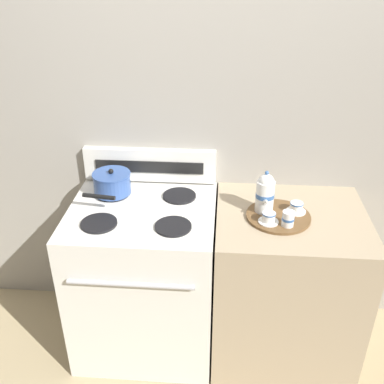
# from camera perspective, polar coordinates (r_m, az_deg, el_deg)

# --- Properties ---
(ground_plane) EXTENTS (6.00, 6.00, 0.00)m
(ground_plane) POSITION_cam_1_polar(r_m,az_deg,el_deg) (2.86, 2.63, -18.03)
(ground_plane) COLOR tan
(wall_back) EXTENTS (6.00, 0.05, 2.20)m
(wall_back) POSITION_cam_1_polar(r_m,az_deg,el_deg) (2.51, 3.49, 5.70)
(wall_back) COLOR #9E998E
(wall_back) RESTS_ON ground
(stove) EXTENTS (0.76, 0.70, 0.90)m
(stove) POSITION_cam_1_polar(r_m,az_deg,el_deg) (2.58, -5.91, -10.71)
(stove) COLOR silver
(stove) RESTS_ON ground
(control_panel) EXTENTS (0.74, 0.05, 0.19)m
(control_panel) POSITION_cam_1_polar(r_m,az_deg,el_deg) (2.54, -5.37, 3.43)
(control_panel) COLOR silver
(control_panel) RESTS_ON stove
(side_counter) EXTENTS (0.77, 0.67, 0.89)m
(side_counter) POSITION_cam_1_polar(r_m,az_deg,el_deg) (2.58, 11.61, -11.41)
(side_counter) COLOR tan
(side_counter) RESTS_ON ground
(saucepan) EXTENTS (0.21, 0.31, 0.14)m
(saucepan) POSITION_cam_1_polar(r_m,az_deg,el_deg) (2.45, -10.15, 1.13)
(saucepan) COLOR #335193
(saucepan) RESTS_ON stove
(serving_tray) EXTENTS (0.32, 0.32, 0.01)m
(serving_tray) POSITION_cam_1_polar(r_m,az_deg,el_deg) (2.29, 10.90, -3.04)
(serving_tray) COLOR brown
(serving_tray) RESTS_ON side_counter
(teapot) EXTENTS (0.09, 0.15, 0.22)m
(teapot) POSITION_cam_1_polar(r_m,az_deg,el_deg) (2.25, 9.27, -0.12)
(teapot) COLOR white
(teapot) RESTS_ON serving_tray
(teacup_left) EXTENTS (0.10, 0.10, 0.05)m
(teacup_left) POSITION_cam_1_polar(r_m,az_deg,el_deg) (2.32, 13.11, -1.90)
(teacup_left) COLOR white
(teacup_left) RESTS_ON serving_tray
(teacup_right) EXTENTS (0.10, 0.10, 0.05)m
(teacup_right) POSITION_cam_1_polar(r_m,az_deg,el_deg) (2.21, 9.71, -3.22)
(teacup_right) COLOR white
(teacup_right) RESTS_ON serving_tray
(creamer_jug) EXTENTS (0.06, 0.06, 0.08)m
(creamer_jug) POSITION_cam_1_polar(r_m,az_deg,el_deg) (2.19, 12.11, -3.33)
(creamer_jug) COLOR white
(creamer_jug) RESTS_ON serving_tray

